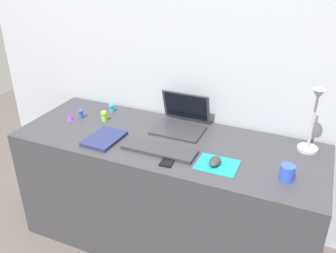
% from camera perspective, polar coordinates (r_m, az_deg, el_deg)
% --- Properties ---
extents(ground_plane, '(6.00, 6.00, 0.00)m').
position_cam_1_polar(ground_plane, '(2.53, -0.14, -17.01)').
color(ground_plane, '#59514C').
extents(back_wall, '(2.98, 0.05, 1.51)m').
position_cam_1_polar(back_wall, '(2.37, 3.34, 2.07)').
color(back_wall, '#B2B7C1').
rests_on(back_wall, ground_plane).
extents(desk, '(1.78, 0.64, 0.74)m').
position_cam_1_polar(desk, '(2.28, -0.16, -10.31)').
color(desk, '#38383D').
rests_on(desk, ground_plane).
extents(laptop, '(0.30, 0.27, 0.21)m').
position_cam_1_polar(laptop, '(2.20, 2.15, 1.09)').
color(laptop, '#333338').
rests_on(laptop, desk).
extents(keyboard, '(0.41, 0.13, 0.02)m').
position_cam_1_polar(keyboard, '(1.97, -1.40, -3.63)').
color(keyboard, '#333338').
rests_on(keyboard, desk).
extents(mousepad, '(0.21, 0.17, 0.00)m').
position_cam_1_polar(mousepad, '(1.87, 7.73, -6.00)').
color(mousepad, teal).
rests_on(mousepad, desk).
extents(mouse, '(0.06, 0.10, 0.03)m').
position_cam_1_polar(mouse, '(1.87, 7.39, -5.44)').
color(mouse, '#333338').
rests_on(mouse, mousepad).
extents(cell_phone, '(0.07, 0.13, 0.01)m').
position_cam_1_polar(cell_phone, '(1.89, 0.08, -5.28)').
color(cell_phone, black).
rests_on(cell_phone, desk).
extents(desk_lamp, '(0.11, 0.16, 0.39)m').
position_cam_1_polar(desk_lamp, '(2.02, 21.79, 0.58)').
color(desk_lamp, '#B7B7BC').
rests_on(desk_lamp, desk).
extents(notebook_pad, '(0.18, 0.25, 0.02)m').
position_cam_1_polar(notebook_pad, '(2.11, -9.97, -1.88)').
color(notebook_pad, navy).
rests_on(notebook_pad, desk).
extents(coffee_mug, '(0.07, 0.07, 0.08)m').
position_cam_1_polar(coffee_mug, '(1.82, 18.21, -6.92)').
color(coffee_mug, blue).
rests_on(coffee_mug, desk).
extents(toy_figurine_blue, '(0.03, 0.03, 0.06)m').
position_cam_1_polar(toy_figurine_blue, '(2.40, -13.54, 2.07)').
color(toy_figurine_blue, blue).
rests_on(toy_figurine_blue, desk).
extents(toy_figurine_lime, '(0.04, 0.04, 0.07)m').
position_cam_1_polar(toy_figurine_lime, '(2.33, -10.02, 1.76)').
color(toy_figurine_lime, '#8CDB33').
rests_on(toy_figurine_lime, desk).
extents(toy_figurine_cyan, '(0.04, 0.04, 0.06)m').
position_cam_1_polar(toy_figurine_cyan, '(2.45, -8.86, 3.02)').
color(toy_figurine_cyan, '#28B7CC').
rests_on(toy_figurine_cyan, desk).
extents(toy_figurine_purple, '(0.04, 0.04, 0.05)m').
position_cam_1_polar(toy_figurine_purple, '(2.39, -15.15, 1.53)').
color(toy_figurine_purple, purple).
rests_on(toy_figurine_purple, desk).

